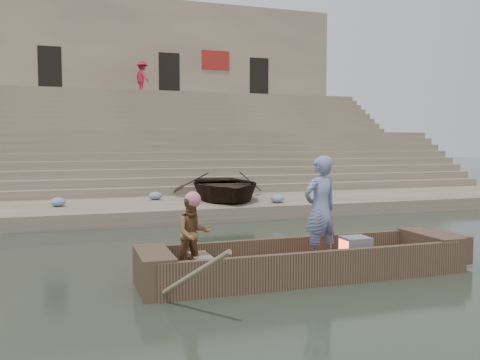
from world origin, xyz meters
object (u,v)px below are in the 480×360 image
standing_man (320,209)px  rowing_man (193,234)px  television (355,248)px  main_rowboat (305,270)px  pedestrian (142,77)px  beached_rowboat (224,186)px

standing_man → rowing_man: 2.23m
standing_man → television: standing_man is taller
rowing_man → main_rowboat: bearing=-8.8°
rowing_man → pedestrian: (2.19, 22.60, 5.33)m
standing_man → main_rowboat: bearing=-5.7°
rowing_man → beached_rowboat: (2.92, 8.14, 0.04)m
rowing_man → beached_rowboat: bearing=64.7°
rowing_man → standing_man: bearing=-7.4°
main_rowboat → beached_rowboat: bearing=83.0°
television → pedestrian: bearing=91.7°
main_rowboat → rowing_man: (-1.91, 0.11, 0.71)m
beached_rowboat → pedestrian: 15.41m
main_rowboat → rowing_man: bearing=176.8°
main_rowboat → rowing_man: size_ratio=4.14×
standing_man → television: size_ratio=3.97×
standing_man → beached_rowboat: (0.71, 8.21, -0.27)m
television → pedestrian: 23.43m
television → rowing_man: bearing=177.9°
standing_man → pedestrian: 23.22m
beached_rowboat → rowing_man: bearing=-102.0°
main_rowboat → rowing_man: rowing_man is taller
main_rowboat → television: (0.96, 0.00, 0.31)m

